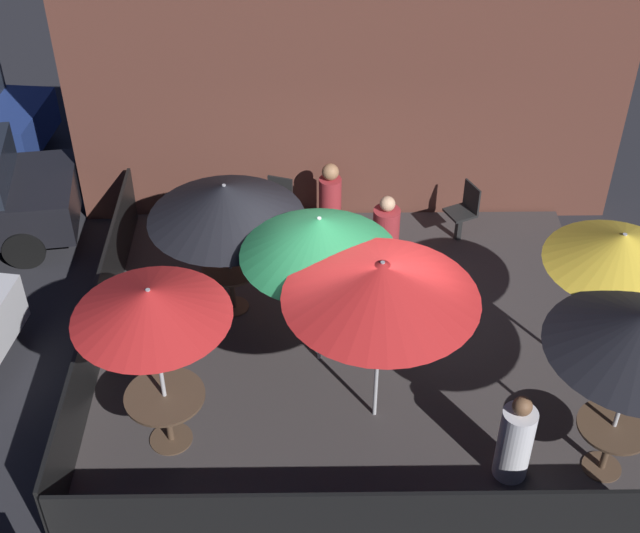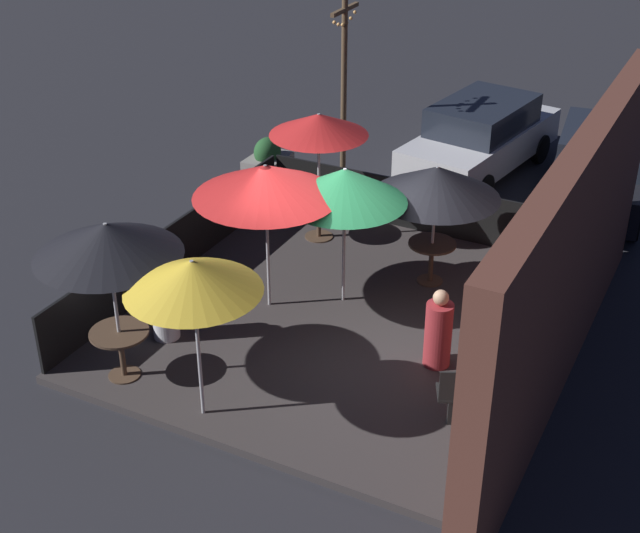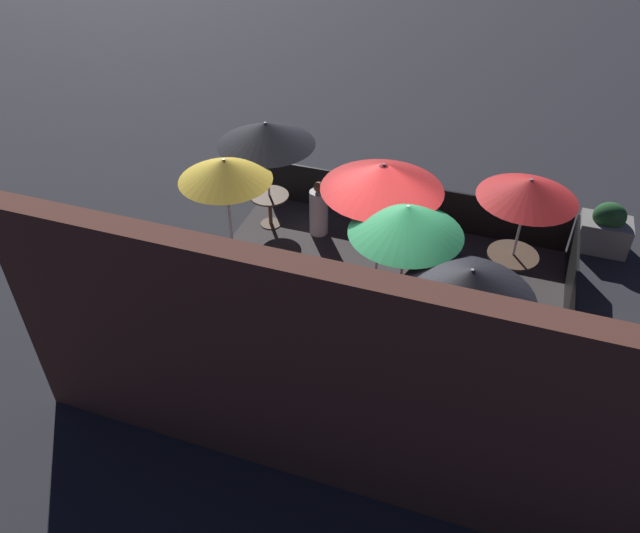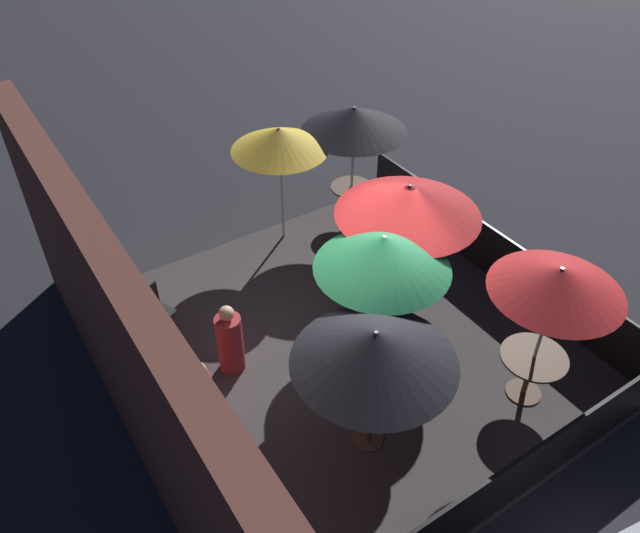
{
  "view_description": "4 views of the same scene",
  "coord_description": "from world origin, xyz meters",
  "px_view_note": "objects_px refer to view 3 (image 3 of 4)",
  "views": [
    {
      "loc": [
        -0.57,
        -8.69,
        8.51
      ],
      "look_at": [
        -0.45,
        0.63,
        1.03
      ],
      "focal_mm": 50.0,
      "sensor_mm": 36.0,
      "label": 1
    },
    {
      "loc": [
        10.75,
        5.13,
        7.64
      ],
      "look_at": [
        0.4,
        -0.16,
        1.17
      ],
      "focal_mm": 50.0,
      "sensor_mm": 36.0,
      "label": 2
    },
    {
      "loc": [
        -1.88,
        8.32,
        7.9
      ],
      "look_at": [
        0.85,
        0.37,
        1.25
      ],
      "focal_mm": 35.0,
      "sensor_mm": 36.0,
      "label": 3
    },
    {
      "loc": [
        -5.63,
        4.23,
        7.38
      ],
      "look_at": [
        0.83,
        0.0,
        1.1
      ],
      "focal_mm": 35.0,
      "sensor_mm": 36.0,
      "label": 4
    }
  ],
  "objects_px": {
    "patio_umbrella_0": "(470,283)",
    "patron_1": "(319,211)",
    "patio_chair_1": "(221,363)",
    "dining_table_0": "(458,342)",
    "patio_chair_0": "(394,426)",
    "dining_table_1": "(511,261)",
    "dining_table_2": "(270,201)",
    "patron_0": "(310,351)",
    "patio_umbrella_3": "(383,177)",
    "patio_umbrella_2": "(266,133)",
    "patron_2": "(343,401)",
    "patio_umbrella_1": "(529,189)",
    "patio_umbrella_5": "(407,220)",
    "patio_umbrella_4": "(225,170)",
    "planter_box": "(605,229)"
  },
  "relations": [
    {
      "from": "patio_umbrella_0",
      "to": "patron_1",
      "type": "xyz_separation_m",
      "value": [
        3.41,
        -2.96,
        -1.27
      ]
    },
    {
      "from": "patio_umbrella_0",
      "to": "patio_chair_1",
      "type": "xyz_separation_m",
      "value": [
        3.46,
        1.61,
        -1.29
      ]
    },
    {
      "from": "patio_umbrella_0",
      "to": "dining_table_0",
      "type": "height_order",
      "value": "patio_umbrella_0"
    },
    {
      "from": "patio_chair_0",
      "to": "patio_chair_1",
      "type": "relative_size",
      "value": 0.95
    },
    {
      "from": "patio_umbrella_0",
      "to": "patio_chair_1",
      "type": "bearing_deg",
      "value": 24.95
    },
    {
      "from": "dining_table_1",
      "to": "dining_table_2",
      "type": "distance_m",
      "value": 5.13
    },
    {
      "from": "patron_0",
      "to": "patron_1",
      "type": "distance_m",
      "value": 4.08
    },
    {
      "from": "patio_umbrella_3",
      "to": "dining_table_1",
      "type": "relative_size",
      "value": 2.56
    },
    {
      "from": "patio_umbrella_0",
      "to": "patio_umbrella_2",
      "type": "relative_size",
      "value": 0.86
    },
    {
      "from": "patron_0",
      "to": "patron_2",
      "type": "height_order",
      "value": "patron_2"
    },
    {
      "from": "patio_umbrella_1",
      "to": "patron_1",
      "type": "xyz_separation_m",
      "value": [
        4.01,
        -0.54,
        -1.63
      ]
    },
    {
      "from": "patio_umbrella_1",
      "to": "patio_umbrella_5",
      "type": "xyz_separation_m",
      "value": [
        1.81,
        1.37,
        -0.15
      ]
    },
    {
      "from": "dining_table_1",
      "to": "patio_chair_1",
      "type": "distance_m",
      "value": 5.72
    },
    {
      "from": "patio_umbrella_4",
      "to": "dining_table_2",
      "type": "height_order",
      "value": "patio_umbrella_4"
    },
    {
      "from": "patio_umbrella_1",
      "to": "planter_box",
      "type": "xyz_separation_m",
      "value": [
        -1.75,
        -2.09,
        -1.82
      ]
    },
    {
      "from": "patio_umbrella_3",
      "to": "dining_table_1",
      "type": "distance_m",
      "value": 2.95
    },
    {
      "from": "patio_umbrella_1",
      "to": "dining_table_1",
      "type": "xyz_separation_m",
      "value": [
        0.0,
        0.0,
        -1.56
      ]
    },
    {
      "from": "patio_chair_1",
      "to": "patio_umbrella_0",
      "type": "bearing_deg",
      "value": 0.0
    },
    {
      "from": "patio_umbrella_1",
      "to": "patron_2",
      "type": "relative_size",
      "value": 1.87
    },
    {
      "from": "dining_table_0",
      "to": "patio_chair_1",
      "type": "distance_m",
      "value": 3.82
    },
    {
      "from": "patio_umbrella_0",
      "to": "patio_umbrella_2",
      "type": "height_order",
      "value": "patio_umbrella_2"
    },
    {
      "from": "planter_box",
      "to": "patron_1",
      "type": "bearing_deg",
      "value": 15.05
    },
    {
      "from": "patio_umbrella_1",
      "to": "patio_umbrella_5",
      "type": "relative_size",
      "value": 1.03
    },
    {
      "from": "patron_2",
      "to": "planter_box",
      "type": "distance_m",
      "value": 7.31
    },
    {
      "from": "patio_umbrella_2",
      "to": "patio_chair_0",
      "type": "relative_size",
      "value": 2.67
    },
    {
      "from": "patron_0",
      "to": "patio_umbrella_3",
      "type": "bearing_deg",
      "value": 27.84
    },
    {
      "from": "patio_umbrella_2",
      "to": "dining_table_1",
      "type": "distance_m",
      "value": 5.36
    },
    {
      "from": "patio_umbrella_2",
      "to": "planter_box",
      "type": "xyz_separation_m",
      "value": [
        -6.86,
        -1.6,
        -1.81
      ]
    },
    {
      "from": "patio_umbrella_5",
      "to": "patron_1",
      "type": "xyz_separation_m",
      "value": [
        2.19,
        -1.91,
        -1.48
      ]
    },
    {
      "from": "patio_umbrella_5",
      "to": "patio_chair_0",
      "type": "distance_m",
      "value": 3.35
    },
    {
      "from": "patio_umbrella_5",
      "to": "patron_1",
      "type": "distance_m",
      "value": 3.27
    },
    {
      "from": "patio_umbrella_1",
      "to": "dining_table_1",
      "type": "height_order",
      "value": "patio_umbrella_1"
    },
    {
      "from": "patio_umbrella_0",
      "to": "patio_umbrella_4",
      "type": "bearing_deg",
      "value": -17.0
    },
    {
      "from": "patio_chair_1",
      "to": "patio_umbrella_4",
      "type": "bearing_deg",
      "value": 87.15
    },
    {
      "from": "patron_1",
      "to": "patio_umbrella_2",
      "type": "bearing_deg",
      "value": 79.48
    },
    {
      "from": "patio_umbrella_3",
      "to": "patio_chair_0",
      "type": "distance_m",
      "value": 4.44
    },
    {
      "from": "patio_umbrella_3",
      "to": "dining_table_0",
      "type": "xyz_separation_m",
      "value": [
        -1.88,
        2.04,
        -1.59
      ]
    },
    {
      "from": "patio_umbrella_3",
      "to": "patio_umbrella_5",
      "type": "distance_m",
      "value": 1.21
    },
    {
      "from": "patio_umbrella_4",
      "to": "patron_1",
      "type": "xyz_separation_m",
      "value": [
        -1.29,
        -1.52,
        -1.56
      ]
    },
    {
      "from": "patio_umbrella_1",
      "to": "patron_2",
      "type": "height_order",
      "value": "patio_umbrella_1"
    },
    {
      "from": "patio_umbrella_3",
      "to": "patron_1",
      "type": "distance_m",
      "value": 2.4
    },
    {
      "from": "patio_chair_0",
      "to": "patio_umbrella_2",
      "type": "bearing_deg",
      "value": 57.13
    },
    {
      "from": "dining_table_1",
      "to": "patio_chair_0",
      "type": "height_order",
      "value": "patio_chair_0"
    },
    {
      "from": "patio_umbrella_0",
      "to": "dining_table_1",
      "type": "bearing_deg",
      "value": -104.0
    },
    {
      "from": "patio_umbrella_1",
      "to": "planter_box",
      "type": "bearing_deg",
      "value": -129.98
    },
    {
      "from": "dining_table_1",
      "to": "patron_0",
      "type": "bearing_deg",
      "value": 50.04
    },
    {
      "from": "patio_umbrella_5",
      "to": "patio_chair_0",
      "type": "relative_size",
      "value": 2.55
    },
    {
      "from": "patio_umbrella_2",
      "to": "patio_umbrella_5",
      "type": "xyz_separation_m",
      "value": [
        -3.29,
        1.87,
        -0.14
      ]
    },
    {
      "from": "patio_umbrella_0",
      "to": "patio_umbrella_5",
      "type": "bearing_deg",
      "value": -40.73
    },
    {
      "from": "patio_chair_0",
      "to": "patron_1",
      "type": "height_order",
      "value": "patron_1"
    }
  ]
}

